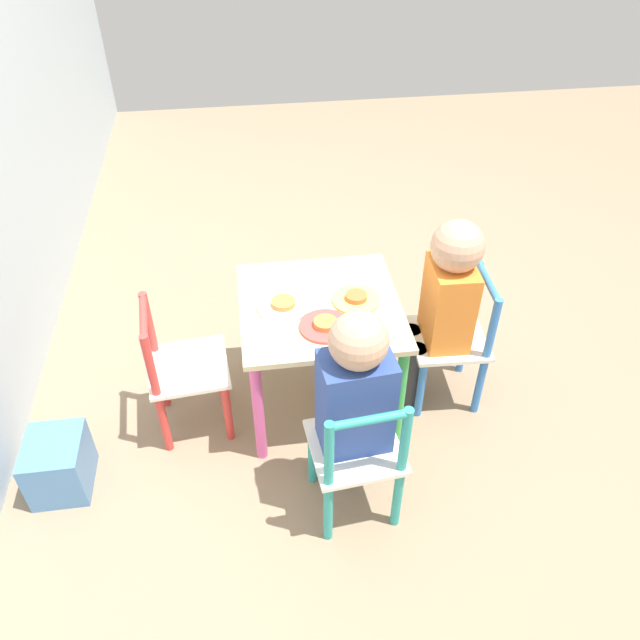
{
  "coord_description": "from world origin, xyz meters",
  "views": [
    {
      "loc": [
        -1.59,
        0.22,
        1.72
      ],
      "look_at": [
        0.0,
        0.0,
        0.38
      ],
      "focal_mm": 35.0,
      "sensor_mm": 36.0,
      "label": 1
    }
  ],
  "objects_px": {
    "kids_table": "(320,322)",
    "child_front": "(444,298)",
    "chair_teal": "(357,456)",
    "plate_front": "(356,299)",
    "plate_back": "(283,305)",
    "chair_blue": "(454,341)",
    "plate_left": "(325,326)",
    "chair_red": "(182,371)",
    "child_left": "(354,396)",
    "storage_bin": "(59,464)"
  },
  "relations": [
    {
      "from": "chair_red",
      "to": "plate_left",
      "type": "relative_size",
      "value": 3.12
    },
    {
      "from": "chair_blue",
      "to": "child_front",
      "type": "xyz_separation_m",
      "value": [
        0.0,
        0.06,
        0.2
      ]
    },
    {
      "from": "kids_table",
      "to": "child_front",
      "type": "xyz_separation_m",
      "value": [
        -0.02,
        -0.42,
        0.07
      ]
    },
    {
      "from": "kids_table",
      "to": "chair_blue",
      "type": "height_order",
      "value": "chair_blue"
    },
    {
      "from": "chair_teal",
      "to": "child_front",
      "type": "relative_size",
      "value": 0.7
    },
    {
      "from": "kids_table",
      "to": "storage_bin",
      "type": "height_order",
      "value": "kids_table"
    },
    {
      "from": "chair_blue",
      "to": "plate_left",
      "type": "relative_size",
      "value": 3.12
    },
    {
      "from": "chair_teal",
      "to": "chair_blue",
      "type": "height_order",
      "value": "same"
    },
    {
      "from": "plate_front",
      "to": "kids_table",
      "type": "bearing_deg",
      "value": 90.0
    },
    {
      "from": "chair_teal",
      "to": "storage_bin",
      "type": "xyz_separation_m",
      "value": [
        0.22,
        0.92,
        -0.15
      ]
    },
    {
      "from": "chair_red",
      "to": "plate_left",
      "type": "bearing_deg",
      "value": -104.43
    },
    {
      "from": "kids_table",
      "to": "chair_blue",
      "type": "xyz_separation_m",
      "value": [
        -0.02,
        -0.48,
        -0.13
      ]
    },
    {
      "from": "child_left",
      "to": "child_front",
      "type": "height_order",
      "value": "child_left"
    },
    {
      "from": "child_left",
      "to": "plate_back",
      "type": "xyz_separation_m",
      "value": [
        0.41,
        0.16,
        0.02
      ]
    },
    {
      "from": "chair_teal",
      "to": "plate_back",
      "type": "xyz_separation_m",
      "value": [
        0.47,
        0.16,
        0.21
      ]
    },
    {
      "from": "plate_back",
      "to": "plate_front",
      "type": "bearing_deg",
      "value": -90.0
    },
    {
      "from": "kids_table",
      "to": "plate_front",
      "type": "xyz_separation_m",
      "value": [
        -0.0,
        -0.12,
        0.08
      ]
    },
    {
      "from": "plate_left",
      "to": "child_front",
      "type": "bearing_deg",
      "value": -76.53
    },
    {
      "from": "child_front",
      "to": "plate_back",
      "type": "distance_m",
      "value": 0.54
    },
    {
      "from": "kids_table",
      "to": "plate_back",
      "type": "relative_size",
      "value": 3.06
    },
    {
      "from": "kids_table",
      "to": "plate_left",
      "type": "distance_m",
      "value": 0.15
    },
    {
      "from": "plate_left",
      "to": "plate_front",
      "type": "bearing_deg",
      "value": -45.0
    },
    {
      "from": "chair_red",
      "to": "plate_front",
      "type": "height_order",
      "value": "chair_red"
    },
    {
      "from": "plate_left",
      "to": "plate_back",
      "type": "distance_m",
      "value": 0.17
    },
    {
      "from": "kids_table",
      "to": "plate_back",
      "type": "distance_m",
      "value": 0.15
    },
    {
      "from": "plate_left",
      "to": "plate_back",
      "type": "relative_size",
      "value": 0.95
    },
    {
      "from": "chair_blue",
      "to": "plate_back",
      "type": "relative_size",
      "value": 2.97
    },
    {
      "from": "plate_left",
      "to": "kids_table",
      "type": "bearing_deg",
      "value": -0.0
    },
    {
      "from": "kids_table",
      "to": "child_front",
      "type": "bearing_deg",
      "value": -92.85
    },
    {
      "from": "chair_teal",
      "to": "storage_bin",
      "type": "distance_m",
      "value": 0.96
    },
    {
      "from": "child_front",
      "to": "plate_front",
      "type": "height_order",
      "value": "child_front"
    },
    {
      "from": "storage_bin",
      "to": "plate_left",
      "type": "bearing_deg",
      "value": -81.02
    },
    {
      "from": "child_left",
      "to": "plate_left",
      "type": "height_order",
      "value": "child_left"
    },
    {
      "from": "kids_table",
      "to": "chair_teal",
      "type": "bearing_deg",
      "value": -174.83
    },
    {
      "from": "child_front",
      "to": "plate_back",
      "type": "relative_size",
      "value": 4.26
    },
    {
      "from": "plate_front",
      "to": "storage_bin",
      "type": "height_order",
      "value": "plate_front"
    },
    {
      "from": "chair_teal",
      "to": "chair_red",
      "type": "bearing_deg",
      "value": -44.95
    },
    {
      "from": "child_left",
      "to": "chair_red",
      "type": "bearing_deg",
      "value": -41.06
    },
    {
      "from": "child_front",
      "to": "plate_front",
      "type": "bearing_deg",
      "value": -91.16
    },
    {
      "from": "kids_table",
      "to": "chair_teal",
      "type": "relative_size",
      "value": 1.03
    },
    {
      "from": "chair_teal",
      "to": "kids_table",
      "type": "bearing_deg",
      "value": -90.0
    },
    {
      "from": "kids_table",
      "to": "plate_front",
      "type": "distance_m",
      "value": 0.15
    },
    {
      "from": "chair_blue",
      "to": "chair_red",
      "type": "relative_size",
      "value": 1.0
    },
    {
      "from": "child_front",
      "to": "plate_back",
      "type": "xyz_separation_m",
      "value": [
        0.02,
        0.54,
        0.01
      ]
    },
    {
      "from": "plate_front",
      "to": "storage_bin",
      "type": "distance_m",
      "value": 1.09
    },
    {
      "from": "child_front",
      "to": "chair_teal",
      "type": "bearing_deg",
      "value": -36.56
    },
    {
      "from": "chair_blue",
      "to": "plate_back",
      "type": "distance_m",
      "value": 0.63
    },
    {
      "from": "chair_red",
      "to": "plate_back",
      "type": "bearing_deg",
      "value": -88.22
    },
    {
      "from": "kids_table",
      "to": "child_left",
      "type": "xyz_separation_m",
      "value": [
        -0.41,
        -0.04,
        0.07
      ]
    },
    {
      "from": "kids_table",
      "to": "plate_front",
      "type": "relative_size",
      "value": 3.34
    }
  ]
}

